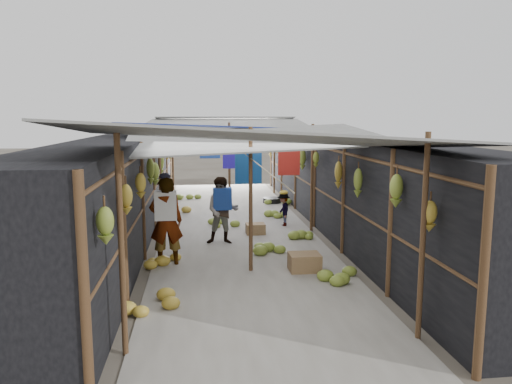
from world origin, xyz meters
name	(u,v)px	position (x,y,z in m)	size (l,w,h in m)	color
ground	(277,346)	(0.00, 0.00, 0.00)	(80.00, 80.00, 0.00)	#6B6356
aisle_slab	(236,228)	(0.00, 6.50, 0.01)	(3.60, 16.00, 0.02)	#9E998E
stall_left	(124,185)	(-2.70, 6.50, 1.15)	(1.40, 15.00, 2.30)	black
stall_right	(342,181)	(2.70, 6.50, 1.15)	(1.40, 15.00, 2.30)	black
crate_near	(305,263)	(0.96, 2.87, 0.17)	(0.55, 0.44, 0.33)	#97774D
crate_mid	(255,229)	(0.41, 5.80, 0.13)	(0.44, 0.36, 0.27)	#97774D
crate_back	(220,192)	(-0.15, 11.76, 0.12)	(0.39, 0.32, 0.25)	#97774D
black_basin	(272,201)	(1.43, 10.03, 0.09)	(0.58, 0.58, 0.17)	black
vendor_elderly	(166,221)	(-1.52, 3.56, 0.84)	(0.61, 0.40, 1.68)	white
shopper_blue	(222,211)	(-0.41, 5.03, 0.74)	(0.72, 0.56, 1.48)	#1C4E8E
vendor_seated	(284,210)	(1.22, 6.62, 0.43)	(0.56, 0.32, 0.86)	#4E4743
market_canopy	(236,131)	(0.03, 6.86, 2.41)	(5.62, 15.20, 2.77)	brown
hanging_bananas	(236,164)	(0.01, 6.42, 1.63)	(3.96, 14.07, 0.85)	olive
floor_bananas	(229,225)	(-0.18, 6.23, 0.16)	(3.88, 10.10, 0.36)	olive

